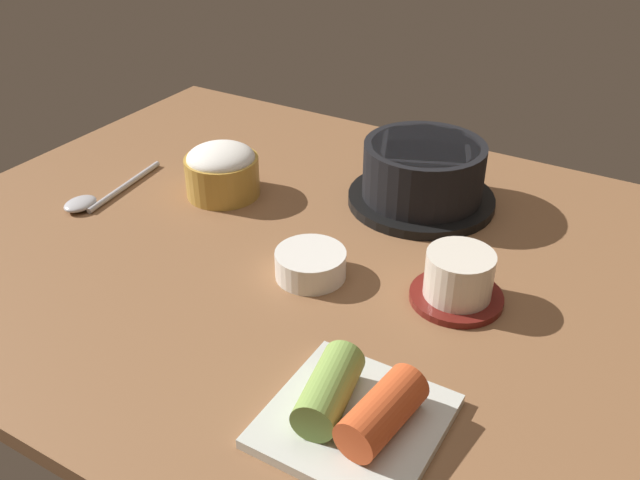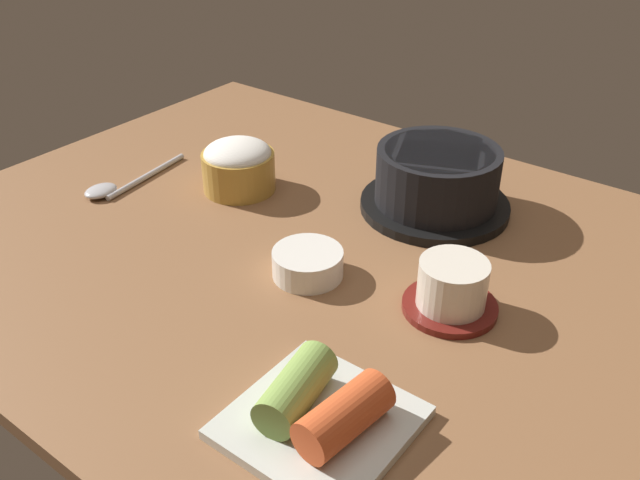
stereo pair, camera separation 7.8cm
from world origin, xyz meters
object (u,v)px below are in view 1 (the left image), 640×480
(kimchi_plate, at_px, (355,410))
(spoon, at_px, (96,197))
(stone_pot, at_px, (423,175))
(tea_cup_with_saucer, at_px, (458,279))
(rice_bowl, at_px, (222,170))
(banchan_cup_center, at_px, (311,263))

(kimchi_plate, relative_size, spoon, 0.81)
(spoon, bearing_deg, stone_pot, 29.98)
(stone_pot, distance_m, tea_cup_with_saucer, 0.22)
(rice_bowl, height_order, spoon, rice_bowl)
(rice_bowl, height_order, kimchi_plate, rice_bowl)
(tea_cup_with_saucer, distance_m, kimchi_plate, 0.21)
(rice_bowl, xyz_separation_m, tea_cup_with_saucer, (0.36, -0.07, -0.01))
(tea_cup_with_saucer, height_order, kimchi_plate, tea_cup_with_saucer)
(rice_bowl, distance_m, kimchi_plate, 0.45)
(stone_pot, relative_size, tea_cup_with_saucer, 1.94)
(kimchi_plate, bearing_deg, rice_bowl, 141.70)
(stone_pot, bearing_deg, tea_cup_with_saucer, -56.44)
(rice_bowl, xyz_separation_m, kimchi_plate, (0.35, -0.28, -0.02))
(stone_pot, xyz_separation_m, spoon, (-0.38, -0.22, -0.04))
(stone_pot, relative_size, kimchi_plate, 1.36)
(stone_pot, distance_m, kimchi_plate, 0.41)
(tea_cup_with_saucer, height_order, banchan_cup_center, tea_cup_with_saucer)
(spoon, bearing_deg, rice_bowl, 38.09)
(tea_cup_with_saucer, bearing_deg, spoon, -175.57)
(kimchi_plate, xyz_separation_m, spoon, (-0.49, 0.17, -0.01))
(banchan_cup_center, bearing_deg, tea_cup_with_saucer, 14.41)
(stone_pot, relative_size, rice_bowl, 1.95)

